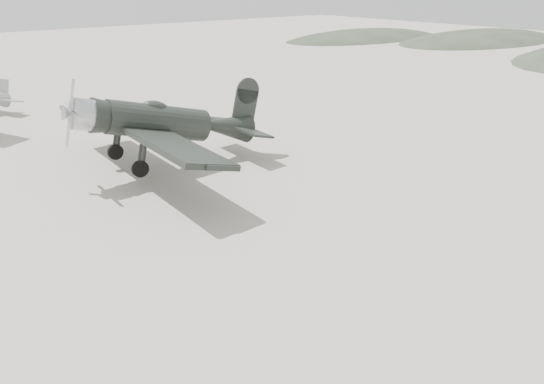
% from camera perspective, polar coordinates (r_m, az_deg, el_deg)
% --- Properties ---
extents(ground, '(160.00, 160.00, 0.00)m').
position_cam_1_polar(ground, '(16.07, -3.13, -6.93)').
color(ground, '#A7A194').
rests_on(ground, ground).
extents(hill_east_north, '(36.00, 18.00, 6.00)m').
position_cam_1_polar(hill_east_north, '(79.12, 21.68, 14.93)').
color(hill_east_north, '#2E3929').
rests_on(hill_east_north, ground).
extents(hill_northeast, '(32.00, 16.00, 5.20)m').
position_cam_1_polar(hill_northeast, '(78.03, 9.93, 16.02)').
color(hill_northeast, '#2E3929').
rests_on(hill_northeast, ground).
extents(lowwing_monoplane, '(8.69, 12.10, 3.91)m').
position_cam_1_polar(lowwing_monoplane, '(23.08, -11.31, 7.31)').
color(lowwing_monoplane, black).
rests_on(lowwing_monoplane, ground).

